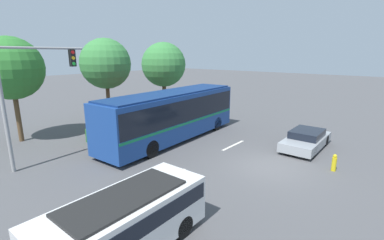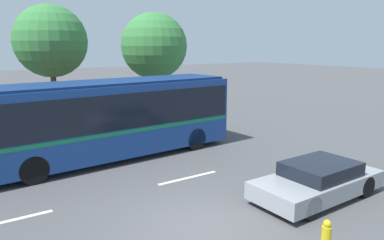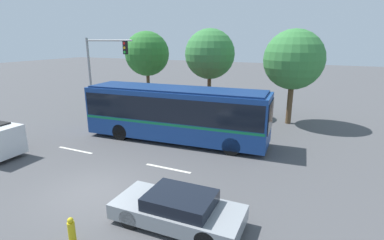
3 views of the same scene
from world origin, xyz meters
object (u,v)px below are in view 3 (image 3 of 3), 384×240
street_tree_centre (210,54)px  street_tree_right (294,60)px  fire_hydrant (72,231)px  traffic_light_pole (100,66)px  street_tree_left (147,54)px  sedan_foreground (178,209)px  city_bus (176,111)px

street_tree_centre → street_tree_right: bearing=0.2°
street_tree_right → fire_hydrant: bearing=-105.0°
street_tree_centre → fire_hydrant: (1.87, -16.25, -4.44)m
traffic_light_pole → street_tree_left: 5.17m
street_tree_left → street_tree_centre: size_ratio=0.98×
sedan_foreground → street_tree_right: size_ratio=0.65×
traffic_light_pole → fire_hydrant: (9.09, -11.96, -3.61)m
street_tree_right → fire_hydrant: (-4.37, -16.27, -4.18)m
street_tree_right → fire_hydrant: street_tree_right is taller
sedan_foreground → traffic_light_pole: (-11.59, 9.81, 3.47)m
city_bus → sedan_foreground: 8.50m
city_bus → fire_hydrant: 9.78m
traffic_light_pole → street_tree_right: 14.15m
traffic_light_pole → street_tree_centre: bearing=30.7°
city_bus → fire_hydrant: (1.44, -9.57, -1.42)m
city_bus → traffic_light_pole: bearing=159.0°
city_bus → traffic_light_pole: size_ratio=1.84×
city_bus → street_tree_left: bearing=128.4°
traffic_light_pole → sedan_foreground: bearing=-40.2°
sedan_foreground → street_tree_centre: bearing=-73.8°
city_bus → street_tree_left: street_tree_left is taller
city_bus → street_tree_centre: (-0.43, 6.69, 3.01)m
traffic_light_pole → street_tree_left: bearing=79.0°
city_bus → traffic_light_pole: (-7.65, 2.39, 2.19)m
city_bus → traffic_light_pole: traffic_light_pole is taller
traffic_light_pole → street_tree_left: street_tree_left is taller
traffic_light_pole → fire_hydrant: traffic_light_pole is taller
sedan_foreground → traffic_light_pole: 15.58m
street_tree_centre → street_tree_right: size_ratio=1.02×
street_tree_right → traffic_light_pole: bearing=-162.2°
sedan_foreground → street_tree_right: (1.87, 14.12, 4.04)m
sedan_foreground → traffic_light_pole: size_ratio=0.72×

